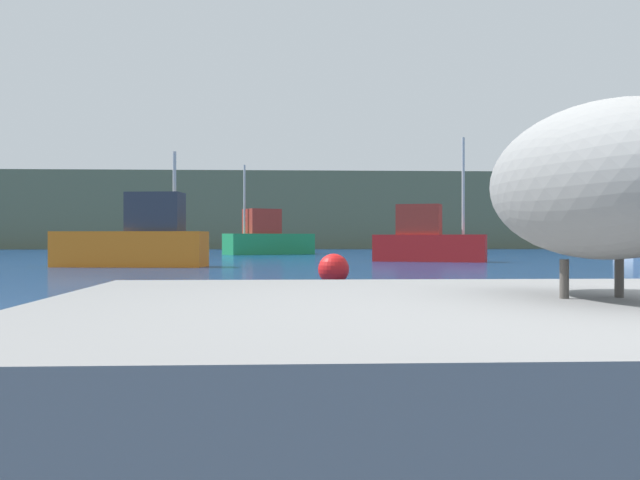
# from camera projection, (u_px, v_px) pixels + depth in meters

# --- Properties ---
(hillside_backdrop) EXTENTS (140.00, 11.74, 6.61)m
(hillside_backdrop) POSITION_uv_depth(u_px,v_px,m) (297.00, 212.00, 67.86)
(hillside_backdrop) COLOR #5B664C
(hillside_backdrop) RESTS_ON ground
(pier_dock) EXTENTS (3.61, 2.32, 0.80)m
(pier_dock) POSITION_uv_depth(u_px,v_px,m) (602.00, 424.00, 2.38)
(pier_dock) COLOR slate
(pier_dock) RESTS_ON ground
(pelican) EXTENTS (0.74, 1.45, 0.87)m
(pelican) POSITION_uv_depth(u_px,v_px,m) (604.00, 179.00, 2.37)
(pelican) COLOR gray
(pelican) RESTS_ON pier_dock
(fishing_boat_orange) EXTENTS (5.23, 2.05, 3.89)m
(fishing_boat_orange) POSITION_uv_depth(u_px,v_px,m) (136.00, 240.00, 24.99)
(fishing_boat_orange) COLOR orange
(fishing_boat_orange) RESTS_ON ground
(fishing_boat_green) EXTENTS (5.38, 3.83, 5.12)m
(fishing_boat_green) POSITION_uv_depth(u_px,v_px,m) (267.00, 238.00, 42.82)
(fishing_boat_green) COLOR #1E8C4C
(fishing_boat_green) RESTS_ON ground
(fishing_boat_red) EXTENTS (4.68, 2.68, 5.04)m
(fishing_boat_red) POSITION_uv_depth(u_px,v_px,m) (427.00, 240.00, 30.28)
(fishing_boat_red) COLOR red
(fishing_boat_red) RESTS_ON ground
(mooring_buoy) EXTENTS (0.66, 0.66, 0.66)m
(mooring_buoy) POSITION_uv_depth(u_px,v_px,m) (334.00, 269.00, 15.57)
(mooring_buoy) COLOR red
(mooring_buoy) RESTS_ON ground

